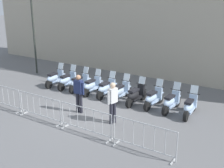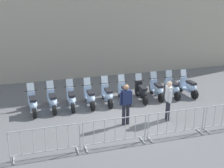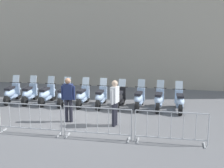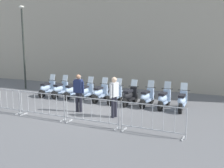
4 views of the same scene
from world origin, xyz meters
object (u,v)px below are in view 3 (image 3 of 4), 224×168
motorcycle_3 (64,96)px  motorcycle_8 (159,100)px  barrier_segment_2 (97,123)px  motorcycle_5 (101,97)px  motorcycle_1 (29,94)px  barrier_segment_1 (30,119)px  barrier_segment_3 (171,128)px  officer_near_row_end (68,97)px  officer_mid_plaza (115,100)px  motorcycle_4 (82,96)px  motorcycle_7 (139,99)px  motorcycle_0 (12,93)px  motorcycle_6 (119,98)px  motorcycle_9 (180,101)px  motorcycle_2 (46,95)px

motorcycle_3 → motorcycle_8: size_ratio=1.00×
barrier_segment_2 → motorcycle_5: bearing=108.3°
motorcycle_1 → barrier_segment_1: motorcycle_1 is taller
motorcycle_3 → barrier_segment_3: (5.33, -3.13, 0.07)m
officer_near_row_end → officer_mid_plaza: 1.84m
barrier_segment_2 → barrier_segment_3: (2.39, 0.29, 0.00)m
motorcycle_4 → barrier_segment_3: 5.54m
motorcycle_8 → motorcycle_5: bearing=-172.8°
motorcycle_3 → motorcycle_7: 3.49m
motorcycle_7 → barrier_segment_2: (-0.52, -3.89, 0.07)m
motorcycle_0 → motorcycle_5: bearing=7.8°
motorcycle_4 → barrier_segment_1: size_ratio=0.75×
motorcycle_7 → officer_near_row_end: 3.45m
motorcycle_4 → motorcycle_5: same height
motorcycle_6 → motorcycle_3: bearing=-174.2°
motorcycle_3 → motorcycle_9: 5.24m
motorcycle_3 → barrier_segment_1: size_ratio=0.75×
motorcycle_1 → barrier_segment_3: bearing=-22.6°
motorcycle_2 → motorcycle_6: 3.49m
motorcycle_4 → barrier_segment_3: motorcycle_4 is taller
motorcycle_2 → motorcycle_9: bearing=6.3°
motorcycle_4 → officer_near_row_end: bearing=-79.9°
motorcycle_6 → officer_mid_plaza: 2.41m
motorcycle_8 → motorcycle_2: bearing=-173.0°
motorcycle_9 → barrier_segment_3: bearing=-88.1°
motorcycle_0 → motorcycle_7: (6.04, 0.83, 0.00)m
motorcycle_7 → motorcycle_8: (0.87, 0.08, 0.00)m
motorcycle_7 → barrier_segment_1: (-2.91, -4.17, 0.07)m
barrier_segment_1 → barrier_segment_2: bearing=6.8°
officer_mid_plaza → barrier_segment_2: bearing=-96.9°
motorcycle_6 → barrier_segment_3: size_ratio=0.75×
motorcycle_5 → motorcycle_8: size_ratio=1.00×
motorcycle_3 → motorcycle_5: 1.74m
motorcycle_0 → motorcycle_4: bearing=8.4°
motorcycle_3 → officer_mid_plaza: officer_mid_plaza is taller
motorcycle_6 → motorcycle_8: size_ratio=1.00×
motorcycle_5 → motorcycle_3: bearing=-172.4°
motorcycle_3 → motorcycle_8: same height
barrier_segment_1 → barrier_segment_3: same height
motorcycle_3 → motorcycle_9: bearing=6.4°
motorcycle_3 → motorcycle_4: same height
motorcycle_1 → barrier_segment_2: (4.67, -3.23, 0.07)m
motorcycle_1 → motorcycle_5: 3.49m
motorcycle_6 → barrier_segment_1: (-2.05, -3.97, 0.07)m
motorcycle_7 → officer_mid_plaza: size_ratio=1.00×
motorcycle_2 → motorcycle_4: (1.73, 0.23, 0.00)m
motorcycle_1 → officer_mid_plaza: size_ratio=0.99×
motorcycle_4 → barrier_segment_1: motorcycle_4 is taller
motorcycle_0 → barrier_segment_3: 8.39m
motorcycle_0 → officer_mid_plaza: bearing=-16.4°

